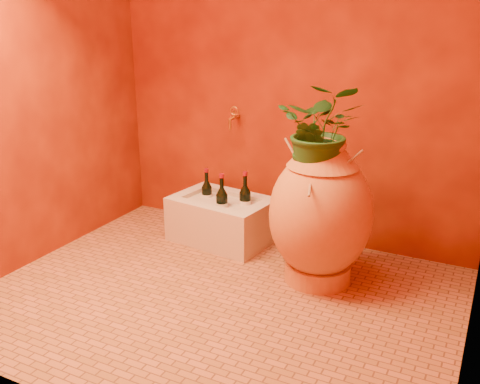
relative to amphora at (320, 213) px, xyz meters
The scene contains 11 objects.
floor 0.74m from the amphora, 132.84° to the right, with size 2.50×2.50×0.00m, color #9C5733.
wall_back 1.09m from the amphora, 126.93° to the left, with size 2.50×0.02×2.50m, color #5A1305.
wall_left 1.92m from the amphora, 164.95° to the right, with size 0.02×2.00×2.50m, color #5A1305.
amphora is the anchor object (origin of this frame).
stone_basin 0.85m from the amphora, 161.95° to the left, with size 0.70×0.52×0.30m.
wine_bottle_a 0.76m from the amphora, 166.28° to the left, with size 0.08×0.08×0.33m.
wine_bottle_b 0.98m from the amphora, 161.35° to the left, with size 0.07×0.07×0.30m.
wine_bottle_c 0.69m from the amphora, 154.60° to the left, with size 0.08×0.08×0.33m.
wall_tap 1.01m from the amphora, 149.14° to the left, with size 0.07×0.14×0.15m.
plant_main 0.48m from the amphora, 109.67° to the right, with size 0.45×0.39×0.50m, color #184418.
plant_side 0.38m from the amphora, 135.52° to the right, with size 0.18×0.15×0.33m, color #184418.
Camera 1 is at (1.27, -2.25, 1.49)m, focal length 40.00 mm.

